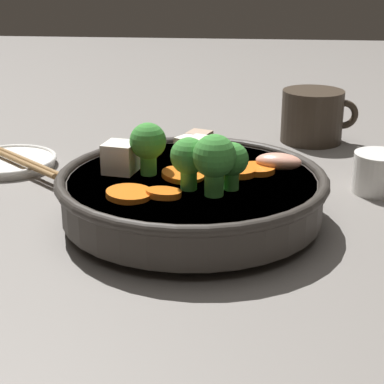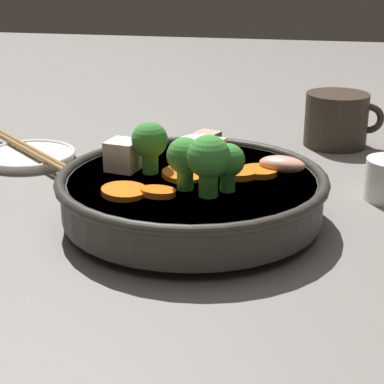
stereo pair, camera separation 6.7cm
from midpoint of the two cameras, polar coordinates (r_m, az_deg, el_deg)
ground_plane at (r=0.69m, az=2.81°, el=-2.70°), size 3.00×3.00×0.00m
stirfry_bowl at (r=0.67m, az=2.86°, el=0.22°), size 0.29×0.29×0.11m
side_saucer at (r=0.90m, az=-12.22°, el=3.13°), size 0.13×0.13×0.01m
dark_mug at (r=0.98m, az=14.73°, el=6.21°), size 0.11×0.09×0.08m
chopsticks_pair at (r=0.90m, az=-12.27°, el=3.71°), size 0.19×0.17×0.01m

